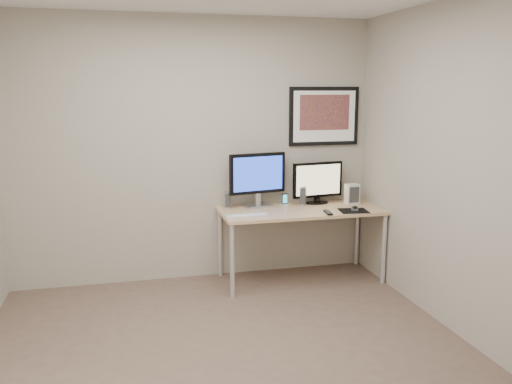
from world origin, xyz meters
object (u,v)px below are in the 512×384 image
at_px(monitor_tv, 318,182).
at_px(phone_dock, 285,199).
at_px(framed_art, 324,116).
at_px(monitor_large, 257,177).
at_px(keyboard, 247,215).
at_px(speaker_right, 303,196).
at_px(speaker_left, 227,200).
at_px(fan_unit, 352,194).
at_px(desk, 301,215).

xyz_separation_m(monitor_tv, phone_dock, (-0.35, -0.01, -0.17)).
bearing_deg(monitor_tv, framed_art, 44.58).
height_order(monitor_large, keyboard, monitor_large).
distance_m(monitor_tv, speaker_right, 0.22).
xyz_separation_m(monitor_tv, speaker_left, (-0.94, 0.02, -0.15)).
distance_m(framed_art, phone_dock, 0.96).
relative_size(speaker_right, phone_dock, 1.53).
relative_size(speaker_left, speaker_right, 0.86).
bearing_deg(monitor_tv, speaker_right, 179.76).
relative_size(monitor_large, speaker_left, 3.56).
distance_m(monitor_tv, speaker_left, 0.95).
bearing_deg(speaker_left, monitor_large, -0.45).
bearing_deg(keyboard, monitor_large, 60.00).
relative_size(speaker_right, keyboard, 0.48).
height_order(framed_art, monitor_tv, framed_art).
height_order(framed_art, fan_unit, framed_art).
bearing_deg(framed_art, speaker_right, -149.82).
relative_size(speaker_right, fan_unit, 0.94).
distance_m(monitor_tv, keyboard, 0.94).
height_order(framed_art, monitor_large, framed_art).
height_order(speaker_left, keyboard, speaker_left).
bearing_deg(keyboard, monitor_tv, 21.60).
height_order(monitor_large, speaker_left, monitor_large).
bearing_deg(speaker_left, fan_unit, -2.50).
bearing_deg(framed_art, speaker_left, -173.82).
xyz_separation_m(desk, fan_unit, (0.59, 0.11, 0.17)).
height_order(speaker_right, phone_dock, speaker_right).
distance_m(monitor_large, monitor_tv, 0.64).
bearing_deg(keyboard, speaker_left, 103.95).
bearing_deg(phone_dock, desk, -65.48).
distance_m(speaker_left, fan_unit, 1.29).
bearing_deg(fan_unit, desk, -172.46).
xyz_separation_m(keyboard, fan_unit, (1.18, 0.27, 0.10)).
distance_m(framed_art, speaker_right, 0.86).
xyz_separation_m(speaker_right, keyboard, (-0.67, -0.34, -0.09)).
relative_size(desk, fan_unit, 7.78).
bearing_deg(monitor_large, keyboard, -128.90).
relative_size(desk, speaker_left, 9.61).
relative_size(framed_art, phone_dock, 5.93).
bearing_deg(framed_art, monitor_tv, -127.61).
xyz_separation_m(desk, framed_art, (0.35, 0.33, 0.96)).
bearing_deg(desk, speaker_right, 66.35).
bearing_deg(speaker_right, monitor_large, -167.09).
distance_m(monitor_tv, fan_unit, 0.38).
relative_size(monitor_large, monitor_tv, 1.07).
height_order(speaker_left, phone_dock, speaker_left).
distance_m(monitor_large, speaker_left, 0.37).
bearing_deg(desk, speaker_left, 162.60).
bearing_deg(monitor_tv, phone_dock, 173.11).
xyz_separation_m(desk, speaker_left, (-0.70, 0.22, 0.15)).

